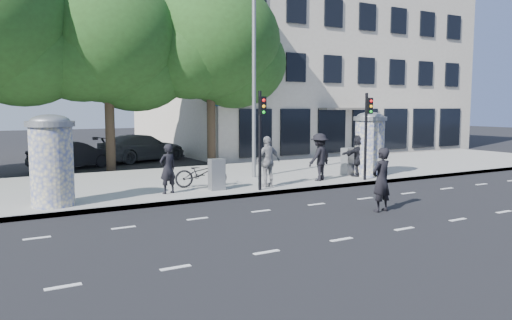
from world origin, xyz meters
TOP-DOWN VIEW (x-y plane):
  - ground at (0.00, 0.00)m, footprint 120.00×120.00m
  - sidewalk at (0.00, 7.50)m, footprint 40.00×8.00m
  - curb at (0.00, 3.55)m, footprint 40.00×0.10m
  - lane_dash_near at (0.00, -2.20)m, footprint 32.00×0.12m
  - lane_dash_far at (0.00, 1.40)m, footprint 32.00×0.12m
  - ad_column_left at (-7.20, 4.50)m, footprint 1.36×1.36m
  - ad_column_right at (5.20, 4.70)m, footprint 1.36×1.36m
  - traffic_pole_near at (-0.60, 3.79)m, footprint 0.22×0.31m
  - traffic_pole_far at (4.20, 3.79)m, footprint 0.22×0.31m
  - street_lamp at (0.80, 6.63)m, footprint 0.25×0.93m
  - tree_near_left at (-3.50, 12.70)m, footprint 6.80×6.80m
  - tree_center at (1.50, 12.30)m, footprint 7.00×7.00m
  - building at (12.00, 19.99)m, footprint 20.30×15.85m
  - ped_b at (-3.59, 4.78)m, footprint 0.68×0.53m
  - ped_d at (2.54, 4.62)m, footprint 1.35×1.03m
  - ped_e at (0.00, 4.31)m, footprint 1.14×0.75m
  - ped_f at (4.72, 4.78)m, footprint 1.68×0.76m
  - man_road at (0.97, -0.37)m, footprint 0.73×0.53m
  - bicycle at (-2.09, 5.47)m, footprint 1.02×1.97m
  - cabinet_left at (-1.88, 4.60)m, footprint 0.53×0.40m
  - cabinet_right at (4.64, 5.36)m, footprint 0.60×0.48m
  - car_mid at (-4.88, 14.63)m, footprint 2.96×4.31m
  - car_right at (-0.86, 16.34)m, footprint 3.59×5.51m

SIDE VIEW (x-z plane):
  - ground at x=0.00m, z-range 0.00..0.00m
  - lane_dash_near at x=0.00m, z-range 0.00..0.01m
  - lane_dash_far at x=0.00m, z-range 0.00..0.01m
  - sidewalk at x=0.00m, z-range 0.00..0.15m
  - curb at x=0.00m, z-range -0.01..0.15m
  - bicycle at x=-2.09m, z-range 0.15..1.14m
  - car_mid at x=-4.88m, z-range 0.00..1.34m
  - cabinet_left at x=-1.88m, z-range 0.15..1.23m
  - cabinet_right at x=4.64m, z-range 0.15..1.29m
  - car_right at x=-0.86m, z-range 0.00..1.48m
  - man_road at x=0.97m, z-range 0.00..1.85m
  - ped_b at x=-3.59m, z-range 0.15..1.80m
  - ped_f at x=4.72m, z-range 0.15..1.91m
  - ped_e at x=0.00m, z-range 0.15..1.98m
  - ped_d at x=2.54m, z-range 0.15..1.99m
  - ad_column_left at x=-7.20m, z-range 0.21..2.86m
  - ad_column_right at x=5.20m, z-range 0.21..2.86m
  - traffic_pole_near at x=-0.60m, z-range 0.53..3.93m
  - traffic_pole_far at x=4.20m, z-range 0.53..3.93m
  - street_lamp at x=0.80m, z-range 0.79..8.79m
  - building at x=12.00m, z-range -0.01..11.99m
  - tree_near_left at x=-3.50m, z-range 1.58..10.55m
  - tree_center at x=1.50m, z-range 1.66..10.96m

